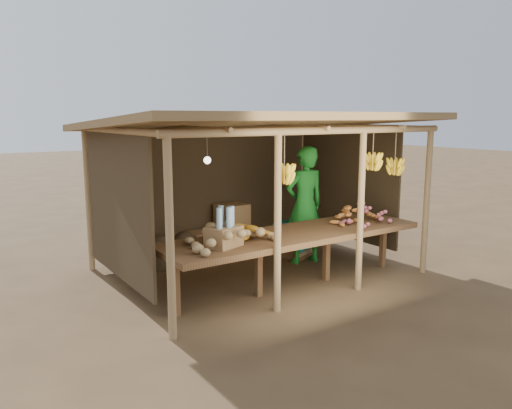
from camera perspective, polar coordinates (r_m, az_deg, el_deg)
ground at (r=7.85m, az=0.00°, el=-7.56°), size 60.00×60.00×0.00m
stall_structure at (r=7.52m, az=0.35°, el=6.59°), size 4.70×3.50×2.43m
counter at (r=6.92m, az=4.42°, el=-3.68°), size 3.90×1.05×0.80m
potato_heap at (r=6.21m, az=-2.93°, el=-2.90°), size 1.25×0.89×0.37m
sweet_potato_heap at (r=7.67m, az=11.61°, el=-0.68°), size 0.95×0.70×0.35m
onion_heap at (r=7.52m, az=12.71°, el=-0.93°), size 0.83×0.57×0.35m
banana_pile at (r=6.49m, az=-1.72°, el=-2.43°), size 0.72×0.47×0.35m
tomato_basin at (r=6.40m, az=-3.31°, el=-3.40°), size 0.42×0.42×0.22m
bottle_box at (r=6.11m, az=-3.72°, el=-3.07°), size 0.48×0.42×0.50m
vendor at (r=8.13m, az=5.58°, el=-0.07°), size 0.75×0.54×1.91m
tarp_crate at (r=8.62m, az=4.59°, el=-3.83°), size 0.80×0.75×0.76m
carton_stack at (r=8.76m, az=-3.83°, el=-3.23°), size 1.11×0.44×0.84m
burlap_sacks at (r=8.09m, az=-9.56°, el=-5.10°), size 0.92×0.48×0.65m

